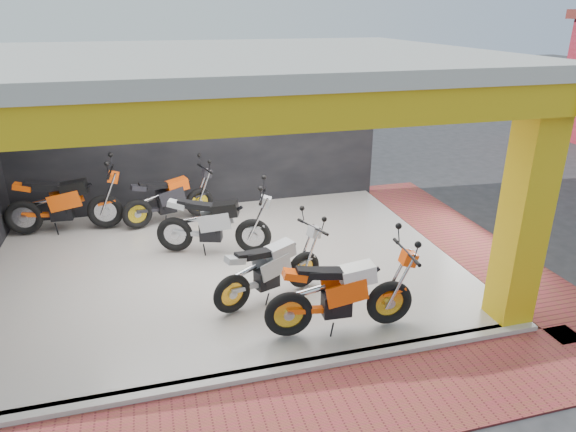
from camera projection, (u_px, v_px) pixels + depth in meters
name	position (u px, v px, depth m)	size (l,w,h in m)	color
ground	(247.00, 331.00, 7.35)	(80.00, 80.00, 0.00)	#2D2D30
showroom_floor	(225.00, 266.00, 9.12)	(8.00, 6.00, 0.10)	silver
showroom_ceiling	(214.00, 58.00, 7.79)	(8.40, 6.40, 0.20)	beige
back_wall	(200.00, 134.00, 11.26)	(8.20, 0.20, 3.50)	black
corner_column	(525.00, 211.00, 6.94)	(0.50, 0.50, 3.50)	gold
header_beam_front	(256.00, 114.00, 5.22)	(8.40, 0.30, 0.40)	gold
header_beam_right	(446.00, 71.00, 8.88)	(0.30, 6.40, 0.40)	gold
floor_kerb	(262.00, 374.00, 6.42)	(8.00, 0.20, 0.10)	silver
paver_front	(277.00, 421.00, 5.73)	(9.00, 1.40, 0.03)	maroon
paver_right	(462.00, 238.00, 10.31)	(1.40, 7.00, 0.03)	maroon
moto_hero	(391.00, 282.00, 7.09)	(2.23, 0.83, 1.37)	#FF4E0A
moto_row_a	(304.00, 253.00, 8.09)	(2.02, 0.75, 1.23)	#A8ACB0
moto_row_b	(253.00, 220.00, 9.21)	(2.23, 0.83, 1.36)	#ABAFB3
moto_row_c	(199.00, 189.00, 10.93)	(2.07, 0.77, 1.26)	black
moto_row_d	(103.00, 195.00, 10.28)	(2.37, 0.88, 1.45)	#F4500A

